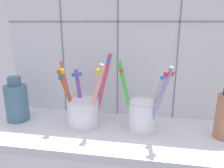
# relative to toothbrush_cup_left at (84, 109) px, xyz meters

# --- Properties ---
(counter_slab) EXTENTS (0.64, 0.22, 0.02)m
(counter_slab) POSITION_rel_toothbrush_cup_left_xyz_m (0.08, -0.02, -0.06)
(counter_slab) COLOR silver
(counter_slab) RESTS_ON ground
(tile_wall_back) EXTENTS (0.64, 0.02, 0.45)m
(tile_wall_back) POSITION_rel_toothbrush_cup_left_xyz_m (0.08, 0.10, 0.16)
(tile_wall_back) COLOR white
(tile_wall_back) RESTS_ON ground
(toothbrush_cup_left) EXTENTS (0.14, 0.10, 0.19)m
(toothbrush_cup_left) POSITION_rel_toothbrush_cup_left_xyz_m (0.00, 0.00, 0.00)
(toothbrush_cup_left) COLOR white
(toothbrush_cup_left) RESTS_ON counter_slab
(toothbrush_cup_right) EXTENTS (0.13, 0.10, 0.18)m
(toothbrush_cup_right) POSITION_rel_toothbrush_cup_left_xyz_m (0.15, -0.00, -0.00)
(toothbrush_cup_right) COLOR white
(toothbrush_cup_right) RESTS_ON counter_slab
(ceramic_vase) EXTENTS (0.06, 0.06, 0.12)m
(ceramic_vase) POSITION_rel_toothbrush_cup_left_xyz_m (-0.19, 0.00, 0.01)
(ceramic_vase) COLOR slate
(ceramic_vase) RESTS_ON counter_slab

